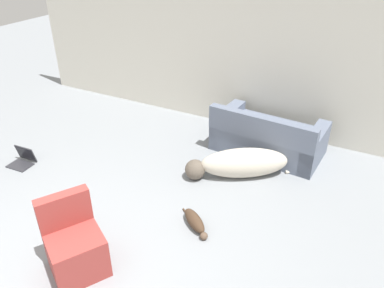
{
  "coord_description": "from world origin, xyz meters",
  "views": [
    {
      "loc": [
        2.29,
        -1.63,
        3.06
      ],
      "look_at": [
        0.41,
        2.01,
        0.68
      ],
      "focal_mm": 35.0,
      "sensor_mm": 36.0,
      "label": 1
    }
  ],
  "objects_px": {
    "couch": "(268,138)",
    "side_chair": "(75,246)",
    "dog": "(240,163)",
    "cat": "(195,222)",
    "laptop_open": "(23,158)"
  },
  "relations": [
    {
      "from": "dog",
      "to": "laptop_open",
      "type": "height_order",
      "value": "dog"
    },
    {
      "from": "couch",
      "to": "side_chair",
      "type": "relative_size",
      "value": 2.05
    },
    {
      "from": "dog",
      "to": "side_chair",
      "type": "relative_size",
      "value": 1.91
    },
    {
      "from": "cat",
      "to": "side_chair",
      "type": "relative_size",
      "value": 0.63
    },
    {
      "from": "couch",
      "to": "laptop_open",
      "type": "bearing_deg",
      "value": 36.89
    },
    {
      "from": "dog",
      "to": "cat",
      "type": "distance_m",
      "value": 1.22
    },
    {
      "from": "cat",
      "to": "laptop_open",
      "type": "bearing_deg",
      "value": -143.87
    },
    {
      "from": "cat",
      "to": "side_chair",
      "type": "height_order",
      "value": "side_chair"
    },
    {
      "from": "side_chair",
      "to": "dog",
      "type": "bearing_deg",
      "value": 10.45
    },
    {
      "from": "dog",
      "to": "side_chair",
      "type": "height_order",
      "value": "side_chair"
    },
    {
      "from": "couch",
      "to": "laptop_open",
      "type": "xyz_separation_m",
      "value": [
        -3.11,
        -1.98,
        -0.17
      ]
    },
    {
      "from": "couch",
      "to": "side_chair",
      "type": "distance_m",
      "value": 3.28
    },
    {
      "from": "couch",
      "to": "laptop_open",
      "type": "relative_size",
      "value": 4.8
    },
    {
      "from": "dog",
      "to": "side_chair",
      "type": "bearing_deg",
      "value": 36.87
    },
    {
      "from": "dog",
      "to": "couch",
      "type": "bearing_deg",
      "value": -132.19
    }
  ]
}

